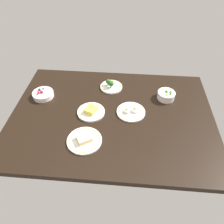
# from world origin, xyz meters

# --- Properties ---
(dining_table) EXTENTS (1.43, 1.03, 0.04)m
(dining_table) POSITION_xyz_m (0.00, 0.00, 0.02)
(dining_table) COLOR black
(dining_table) RESTS_ON ground
(plate_cheese) EXTENTS (0.19, 0.19, 0.05)m
(plate_cheese) POSITION_xyz_m (0.15, -0.00, 0.05)
(plate_cheese) COLOR white
(plate_cheese) RESTS_ON dining_table
(bowl_peas) EXTENTS (0.13, 0.13, 0.07)m
(bowl_peas) POSITION_xyz_m (-0.39, -0.21, 0.07)
(bowl_peas) COLOR white
(bowl_peas) RESTS_ON dining_table
(plate_broccoli) EXTENTS (0.18, 0.18, 0.08)m
(plate_broccoli) POSITION_xyz_m (0.03, -0.30, 0.06)
(plate_broccoli) COLOR white
(plate_broccoli) RESTS_ON dining_table
(bowl_berries) EXTENTS (0.16, 0.16, 0.06)m
(bowl_berries) POSITION_xyz_m (0.54, -0.15, 0.06)
(bowl_berries) COLOR white
(bowl_berries) RESTS_ON dining_table
(plate_eggs) EXTENTS (0.20, 0.20, 0.05)m
(plate_eggs) POSITION_xyz_m (-0.13, -0.03, 0.05)
(plate_eggs) COLOR white
(plate_eggs) RESTS_ON dining_table
(plate_sandwich) EXTENTS (0.22, 0.22, 0.04)m
(plate_sandwich) POSITION_xyz_m (0.15, 0.26, 0.05)
(plate_sandwich) COLOR white
(plate_sandwich) RESTS_ON dining_table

